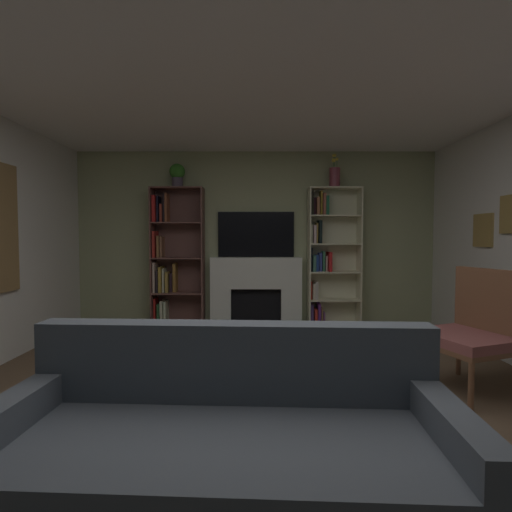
{
  "coord_description": "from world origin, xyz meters",
  "views": [
    {
      "loc": [
        0.0,
        -2.73,
        1.31
      ],
      "look_at": [
        0.0,
        1.28,
        1.11
      ],
      "focal_mm": 28.56,
      "sensor_mm": 36.0,
      "label": 1
    }
  ],
  "objects_px": {
    "tv": "(256,234)",
    "vase_with_flowers": "(335,177)",
    "fireplace": "(256,291)",
    "couch": "(226,464)",
    "coffee_table": "(235,386)",
    "bookshelf_left": "(172,260)",
    "armchair": "(473,330)",
    "potted_plant": "(177,174)",
    "bookshelf_right": "(327,257)"
  },
  "relations": [
    {
      "from": "tv",
      "to": "vase_with_flowers",
      "type": "xyz_separation_m",
      "value": [
        1.11,
        -0.12,
        0.82
      ]
    },
    {
      "from": "fireplace",
      "to": "couch",
      "type": "relative_size",
      "value": 0.68
    },
    {
      "from": "tv",
      "to": "coffee_table",
      "type": "distance_m",
      "value": 3.52
    },
    {
      "from": "bookshelf_left",
      "to": "vase_with_flowers",
      "type": "bearing_deg",
      "value": -0.91
    },
    {
      "from": "tv",
      "to": "bookshelf_left",
      "type": "xyz_separation_m",
      "value": [
        -1.21,
        -0.08,
        -0.37
      ]
    },
    {
      "from": "vase_with_flowers",
      "to": "coffee_table",
      "type": "bearing_deg",
      "value": -110.9
    },
    {
      "from": "couch",
      "to": "armchair",
      "type": "xyz_separation_m",
      "value": [
        1.97,
        1.64,
        0.22
      ]
    },
    {
      "from": "fireplace",
      "to": "bookshelf_left",
      "type": "xyz_separation_m",
      "value": [
        -1.21,
        -0.01,
        0.45
      ]
    },
    {
      "from": "tv",
      "to": "coffee_table",
      "type": "relative_size",
      "value": 1.17
    },
    {
      "from": "bookshelf_left",
      "to": "coffee_table",
      "type": "distance_m",
      "value": 3.52
    },
    {
      "from": "tv",
      "to": "vase_with_flowers",
      "type": "height_order",
      "value": "vase_with_flowers"
    },
    {
      "from": "bookshelf_left",
      "to": "couch",
      "type": "bearing_deg",
      "value": -75.15
    },
    {
      "from": "potted_plant",
      "to": "couch",
      "type": "bearing_deg",
      "value": -76.28
    },
    {
      "from": "armchair",
      "to": "coffee_table",
      "type": "relative_size",
      "value": 1.09
    },
    {
      "from": "vase_with_flowers",
      "to": "couch",
      "type": "bearing_deg",
      "value": -107.2
    },
    {
      "from": "potted_plant",
      "to": "vase_with_flowers",
      "type": "relative_size",
      "value": 0.7
    },
    {
      "from": "bookshelf_left",
      "to": "armchair",
      "type": "bearing_deg",
      "value": -38.42
    },
    {
      "from": "fireplace",
      "to": "armchair",
      "type": "xyz_separation_m",
      "value": [
        1.84,
        -2.43,
        -0.0
      ]
    },
    {
      "from": "bookshelf_right",
      "to": "couch",
      "type": "xyz_separation_m",
      "value": [
        -1.15,
        -4.06,
        -0.72
      ]
    },
    {
      "from": "potted_plant",
      "to": "coffee_table",
      "type": "relative_size",
      "value": 0.36
    },
    {
      "from": "bookshelf_right",
      "to": "coffee_table",
      "type": "relative_size",
      "value": 2.12
    },
    {
      "from": "fireplace",
      "to": "vase_with_flowers",
      "type": "relative_size",
      "value": 2.97
    },
    {
      "from": "fireplace",
      "to": "couch",
      "type": "height_order",
      "value": "fireplace"
    },
    {
      "from": "coffee_table",
      "to": "bookshelf_right",
      "type": "bearing_deg",
      "value": 70.73
    },
    {
      "from": "fireplace",
      "to": "armchair",
      "type": "bearing_deg",
      "value": -52.85
    },
    {
      "from": "bookshelf_right",
      "to": "potted_plant",
      "type": "bearing_deg",
      "value": -179.04
    },
    {
      "from": "tv",
      "to": "vase_with_flowers",
      "type": "bearing_deg",
      "value": -6.21
    },
    {
      "from": "vase_with_flowers",
      "to": "armchair",
      "type": "distance_m",
      "value": 2.98
    },
    {
      "from": "fireplace",
      "to": "tv",
      "type": "bearing_deg",
      "value": 90.0
    },
    {
      "from": "bookshelf_left",
      "to": "coffee_table",
      "type": "bearing_deg",
      "value": -71.99
    },
    {
      "from": "coffee_table",
      "to": "tv",
      "type": "bearing_deg",
      "value": 87.74
    },
    {
      "from": "fireplace",
      "to": "coffee_table",
      "type": "relative_size",
      "value": 1.5
    },
    {
      "from": "fireplace",
      "to": "potted_plant",
      "type": "relative_size",
      "value": 4.21
    },
    {
      "from": "fireplace",
      "to": "vase_with_flowers",
      "type": "height_order",
      "value": "vase_with_flowers"
    },
    {
      "from": "couch",
      "to": "armchair",
      "type": "bearing_deg",
      "value": 39.71
    },
    {
      "from": "fireplace",
      "to": "bookshelf_right",
      "type": "bearing_deg",
      "value": -0.74
    },
    {
      "from": "bookshelf_right",
      "to": "coffee_table",
      "type": "height_order",
      "value": "bookshelf_right"
    },
    {
      "from": "vase_with_flowers",
      "to": "armchair",
      "type": "bearing_deg",
      "value": -72.98
    },
    {
      "from": "bookshelf_left",
      "to": "potted_plant",
      "type": "relative_size",
      "value": 5.94
    },
    {
      "from": "vase_with_flowers",
      "to": "coffee_table",
      "type": "height_order",
      "value": "vase_with_flowers"
    },
    {
      "from": "armchair",
      "to": "coffee_table",
      "type": "height_order",
      "value": "armchair"
    },
    {
      "from": "bookshelf_right",
      "to": "couch",
      "type": "bearing_deg",
      "value": -105.85
    },
    {
      "from": "fireplace",
      "to": "tv",
      "type": "relative_size",
      "value": 1.29
    },
    {
      "from": "fireplace",
      "to": "couch",
      "type": "distance_m",
      "value": 4.08
    },
    {
      "from": "couch",
      "to": "armchair",
      "type": "distance_m",
      "value": 2.58
    },
    {
      "from": "couch",
      "to": "potted_plant",
      "type": "bearing_deg",
      "value": 103.72
    },
    {
      "from": "couch",
      "to": "coffee_table",
      "type": "xyz_separation_m",
      "value": [
        -0.0,
        0.76,
        0.07
      ]
    },
    {
      "from": "vase_with_flowers",
      "to": "armchair",
      "type": "xyz_separation_m",
      "value": [
        0.73,
        -2.38,
        -1.64
      ]
    },
    {
      "from": "bookshelf_left",
      "to": "couch",
      "type": "relative_size",
      "value": 0.96
    },
    {
      "from": "potted_plant",
      "to": "couch",
      "type": "distance_m",
      "value": 4.55
    }
  ]
}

